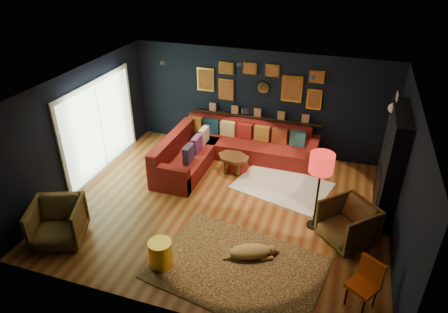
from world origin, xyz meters
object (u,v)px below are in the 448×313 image
(armchair_right, at_px, (348,221))
(gold_stool, at_px, (161,254))
(sectional, at_px, (224,150))
(floor_lamp, at_px, (321,167))
(pouf, at_px, (238,164))
(orange_chair, at_px, (366,280))
(dog, at_px, (250,249))
(coffee_table, at_px, (234,159))
(armchair_left, at_px, (57,221))

(armchair_right, relative_size, gold_stool, 1.71)
(sectional, bearing_deg, floor_lamp, -37.09)
(pouf, bearing_deg, armchair_right, -34.24)
(orange_chair, relative_size, dog, 0.83)
(orange_chair, relative_size, floor_lamp, 0.53)
(coffee_table, relative_size, pouf, 1.97)
(sectional, xyz_separation_m, pouf, (0.46, -0.31, -0.14))
(pouf, xyz_separation_m, dog, (1.05, -2.77, -0.00))
(gold_stool, bearing_deg, dog, 25.35)
(gold_stool, bearing_deg, orange_chair, 3.95)
(coffee_table, distance_m, gold_stool, 3.34)
(sectional, distance_m, armchair_left, 4.22)
(coffee_table, xyz_separation_m, pouf, (0.08, 0.11, -0.17))
(orange_chair, height_order, dog, orange_chair)
(pouf, bearing_deg, floor_lamp, -37.84)
(pouf, xyz_separation_m, floor_lamp, (2.00, -1.55, 1.17))
(armchair_left, relative_size, floor_lamp, 0.56)
(armchair_right, relative_size, orange_chair, 1.02)
(armchair_right, bearing_deg, gold_stool, -105.83)
(coffee_table, height_order, pouf, coffee_table)
(floor_lamp, xyz_separation_m, dog, (-0.95, -1.22, -1.17))
(armchair_left, relative_size, gold_stool, 1.78)
(pouf, height_order, dog, dog)
(armchair_left, height_order, orange_chair, armchair_left)
(gold_stool, bearing_deg, sectional, 91.75)
(floor_lamp, bearing_deg, armchair_right, -20.01)
(coffee_table, xyz_separation_m, orange_chair, (3.02, -3.10, 0.15))
(pouf, relative_size, gold_stool, 0.93)
(coffee_table, relative_size, armchair_right, 1.07)
(gold_stool, bearing_deg, armchair_right, 29.44)
(armchair_left, distance_m, floor_lamp, 4.87)
(coffee_table, bearing_deg, pouf, 52.37)
(pouf, bearing_deg, armchair_left, -124.90)
(sectional, height_order, armchair_right, armchair_right)
(armchair_right, distance_m, gold_stool, 3.39)
(armchair_right, bearing_deg, sectional, -169.43)
(coffee_table, relative_size, orange_chair, 1.09)
(pouf, height_order, floor_lamp, floor_lamp)
(sectional, xyz_separation_m, coffee_table, (0.38, -0.42, 0.02))
(sectional, bearing_deg, coffee_table, -47.48)
(coffee_table, distance_m, pouf, 0.21)
(armchair_right, bearing_deg, dog, -102.40)
(coffee_table, distance_m, floor_lamp, 2.72)
(armchair_left, height_order, armchair_right, armchair_left)
(dog, bearing_deg, armchair_right, 9.07)
(armchair_left, relative_size, dog, 0.88)
(pouf, distance_m, gold_stool, 3.45)
(sectional, height_order, gold_stool, sectional)
(orange_chair, bearing_deg, armchair_right, 135.86)
(armchair_left, bearing_deg, armchair_right, -3.40)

